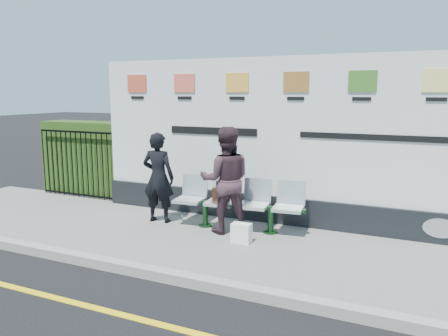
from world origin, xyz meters
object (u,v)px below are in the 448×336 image
at_px(billboard, 295,153).
at_px(bench, 237,216).
at_px(woman_right, 226,180).
at_px(woman_left, 158,177).

xyz_separation_m(billboard, bench, (-0.81, -0.75, -1.06)).
relative_size(bench, woman_right, 1.25).
bearing_deg(billboard, woman_left, -158.97).
xyz_separation_m(bench, woman_left, (-1.51, -0.14, 0.59)).
xyz_separation_m(woman_left, woman_right, (1.37, -0.04, 0.07)).
bearing_deg(bench, woman_left, 179.74).
height_order(billboard, woman_left, billboard).
relative_size(billboard, bench, 3.51).
xyz_separation_m(bench, woman_right, (-0.14, -0.18, 0.66)).
distance_m(billboard, bench, 1.53).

